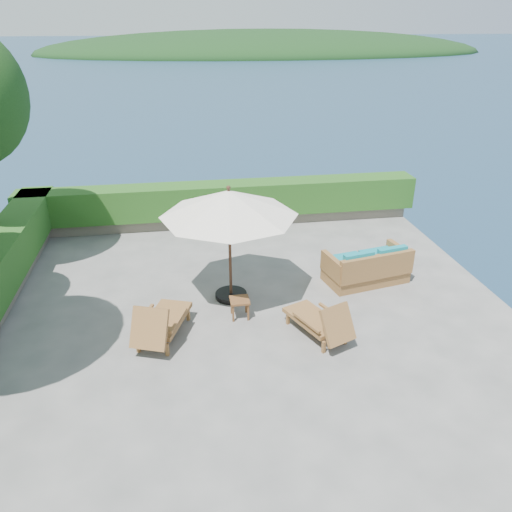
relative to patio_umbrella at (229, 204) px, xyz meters
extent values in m
plane|color=gray|center=(0.28, -0.92, -2.33)|extent=(12.00, 12.00, 0.00)
cube|color=#5A5147|center=(0.28, -0.92, -3.88)|extent=(12.00, 12.00, 3.00)
plane|color=#173549|center=(0.28, -0.92, -5.33)|extent=(600.00, 600.00, 0.00)
ellipsoid|color=black|center=(25.28, 139.08, -5.33)|extent=(126.00, 57.60, 12.60)
cube|color=gray|center=(0.28, 4.68, -2.15)|extent=(12.00, 0.60, 0.36)
cube|color=#1F4E16|center=(0.28, 4.68, -1.48)|extent=(12.40, 0.90, 1.00)
cylinder|color=black|center=(0.00, 0.00, -2.27)|extent=(0.80, 0.80, 0.12)
cylinder|color=#3C2316|center=(0.00, 0.00, -1.00)|extent=(0.07, 0.07, 2.66)
cone|color=silver|center=(0.00, 0.00, 0.03)|extent=(3.33, 3.33, 0.59)
sphere|color=#3C2316|center=(0.00, 0.00, 0.38)|extent=(0.10, 0.10, 0.10)
cube|color=brown|center=(-2.06, -1.85, -2.19)|extent=(0.08, 0.08, 0.28)
cube|color=brown|center=(-1.49, -2.06, -2.19)|extent=(0.08, 0.08, 0.28)
cube|color=brown|center=(-1.61, -0.63, -2.19)|extent=(0.08, 0.08, 0.28)
cube|color=brown|center=(-1.04, -0.84, -2.19)|extent=(0.08, 0.08, 0.28)
cube|color=brown|center=(-1.51, -1.25, -2.01)|extent=(1.16, 1.57, 0.10)
cube|color=brown|center=(-1.79, -2.01, -1.70)|extent=(0.83, 0.68, 0.76)
cube|color=brown|center=(-1.93, -1.32, -1.85)|extent=(0.38, 0.89, 0.05)
cube|color=brown|center=(-1.24, -1.58, -1.85)|extent=(0.38, 0.89, 0.05)
cube|color=brown|center=(1.56, -2.45, -2.20)|extent=(0.08, 0.08, 0.26)
cube|color=brown|center=(2.08, -2.23, -2.20)|extent=(0.08, 0.08, 0.26)
cube|color=brown|center=(1.08, -1.34, -2.20)|extent=(0.08, 0.08, 0.26)
cube|color=brown|center=(1.61, -1.11, -2.20)|extent=(0.08, 0.08, 0.26)
cube|color=brown|center=(1.54, -1.69, -2.03)|extent=(1.13, 1.47, 0.09)
cube|color=brown|center=(1.84, -2.39, -1.75)|extent=(0.78, 0.66, 0.71)
cube|color=brown|center=(1.31, -2.01, -1.88)|extent=(0.39, 0.81, 0.05)
cube|color=brown|center=(1.94, -1.74, -1.88)|extent=(0.39, 0.81, 0.05)
cube|color=brown|center=(-0.07, -1.06, -2.13)|extent=(0.04, 0.04, 0.40)
cube|color=brown|center=(0.26, -1.06, -2.13)|extent=(0.04, 0.04, 0.40)
cube|color=brown|center=(-0.07, -0.73, -2.13)|extent=(0.04, 0.04, 0.40)
cube|color=brown|center=(0.26, -0.73, -2.13)|extent=(0.04, 0.04, 0.40)
cube|color=brown|center=(0.10, -0.89, -1.91)|extent=(0.42, 0.42, 0.05)
cube|color=brown|center=(3.43, 0.29, -2.11)|extent=(2.15, 1.38, 0.44)
cube|color=brown|center=(3.52, -0.17, -1.72)|extent=(1.99, 0.55, 0.61)
cube|color=brown|center=(2.49, 0.10, -1.78)|extent=(0.33, 1.00, 0.50)
cube|color=brown|center=(4.36, 0.48, -1.78)|extent=(0.33, 1.00, 0.50)
cube|color=#127A89|center=(2.96, 0.25, -1.79)|extent=(1.01, 0.95, 0.20)
cube|color=#127A89|center=(3.87, 0.44, -1.79)|extent=(1.01, 0.95, 0.20)
cube|color=#127A89|center=(3.04, -0.15, -1.53)|extent=(0.79, 0.31, 0.40)
cube|color=#127A89|center=(3.95, 0.04, -1.53)|extent=(0.79, 0.31, 0.40)
camera|label=1|loc=(-1.03, -10.24, 3.67)|focal=35.00mm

